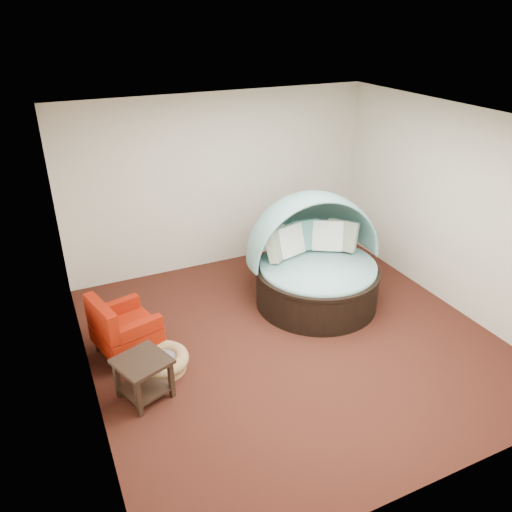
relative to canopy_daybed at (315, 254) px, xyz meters
name	(u,v)px	position (x,y,z in m)	size (l,w,h in m)	color
floor	(292,339)	(-0.76, -0.75, -0.75)	(5.00, 5.00, 0.00)	#411B12
wall_back	(220,182)	(-0.76, 1.75, 0.65)	(5.00, 5.00, 0.00)	beige
wall_front	(450,364)	(-0.76, -3.25, 0.65)	(5.00, 5.00, 0.00)	beige
wall_left	(77,286)	(-3.26, -0.75, 0.65)	(5.00, 5.00, 0.00)	beige
wall_right	(454,210)	(1.74, -0.75, 0.65)	(5.00, 5.00, 0.00)	beige
ceiling	(300,123)	(-0.76, -0.75, 2.05)	(5.00, 5.00, 0.00)	white
canopy_daybed	(315,254)	(0.00, 0.00, 0.00)	(2.04, 1.98, 1.62)	black
pet_basket	(162,361)	(-2.47, -0.63, -0.63)	(0.83, 0.83, 0.23)	olive
red_armchair	(122,329)	(-2.81, -0.15, -0.37)	(0.87, 0.87, 0.84)	black
side_table	(143,373)	(-2.76, -1.01, -0.43)	(0.68, 0.68, 0.51)	black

